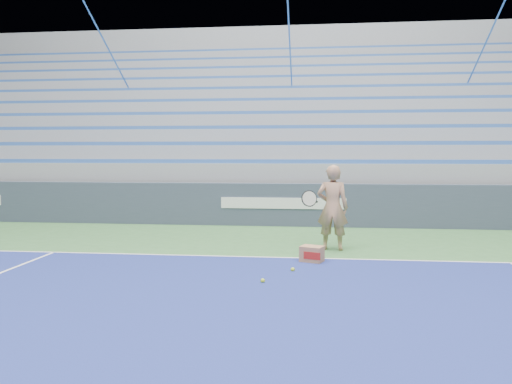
{
  "coord_description": "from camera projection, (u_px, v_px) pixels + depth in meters",
  "views": [
    {
      "loc": [
        0.71,
        3.06,
        1.9
      ],
      "look_at": [
        -0.32,
        12.38,
        1.15
      ],
      "focal_mm": 35.0,
      "sensor_mm": 36.0,
      "label": 1
    }
  ],
  "objects": [
    {
      "name": "tennis_ball_0",
      "position": [
        317.0,
        260.0,
        8.62
      ],
      "size": [
        0.07,
        0.07,
        0.07
      ],
      "primitive_type": "sphere",
      "color": "#B1CF2A",
      "rests_on": "ground"
    },
    {
      "name": "sponsor_barrier",
      "position": [
        283.0,
        205.0,
        12.89
      ],
      "size": [
        30.0,
        0.32,
        1.1
      ],
      "color": "#363F53",
      "rests_on": "ground"
    },
    {
      "name": "tennis_ball_3",
      "position": [
        293.0,
        270.0,
        7.93
      ],
      "size": [
        0.07,
        0.07,
        0.07
      ],
      "primitive_type": "sphere",
      "color": "#B1CF2A",
      "rests_on": "ground"
    },
    {
      "name": "tennis_ball_2",
      "position": [
        307.0,
        250.0,
        9.53
      ],
      "size": [
        0.07,
        0.07,
        0.07
      ],
      "primitive_type": "sphere",
      "color": "#B1CF2A",
      "rests_on": "ground"
    },
    {
      "name": "ball_box",
      "position": [
        312.0,
        254.0,
        8.62
      ],
      "size": [
        0.45,
        0.4,
        0.28
      ],
      "color": "#A1704D",
      "rests_on": "ground"
    },
    {
      "name": "bleachers",
      "position": [
        292.0,
        140.0,
        18.41
      ],
      "size": [
        31.0,
        9.15,
        7.3
      ],
      "color": "gray",
      "rests_on": "ground"
    },
    {
      "name": "tennis_player",
      "position": [
        332.0,
        207.0,
        9.66
      ],
      "size": [
        0.93,
        0.86,
        1.66
      ],
      "color": "tan",
      "rests_on": "ground"
    },
    {
      "name": "tennis_ball_1",
      "position": [
        263.0,
        281.0,
        7.24
      ],
      "size": [
        0.07,
        0.07,
        0.07
      ],
      "primitive_type": "sphere",
      "color": "#B1CF2A",
      "rests_on": "ground"
    }
  ]
}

